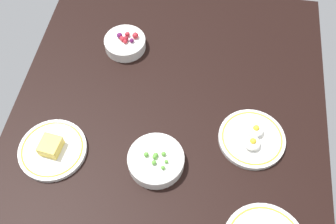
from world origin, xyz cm
name	(u,v)px	position (x,y,z in cm)	size (l,w,h in cm)	color
dining_table	(168,118)	(0.00, 0.00, 2.00)	(122.29, 101.85, 4.00)	black
bowl_peas	(156,160)	(-17.34, 0.97, 6.22)	(16.95, 16.95, 5.21)	white
plate_cheese	(52,149)	(-17.96, 32.87, 5.27)	(20.73, 20.73, 5.23)	white
plate_eggs	(252,138)	(-5.09, -27.08, 5.27)	(20.65, 20.65, 5.17)	white
bowl_berries	(125,43)	(26.39, 19.53, 6.37)	(14.84, 14.84, 6.02)	white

